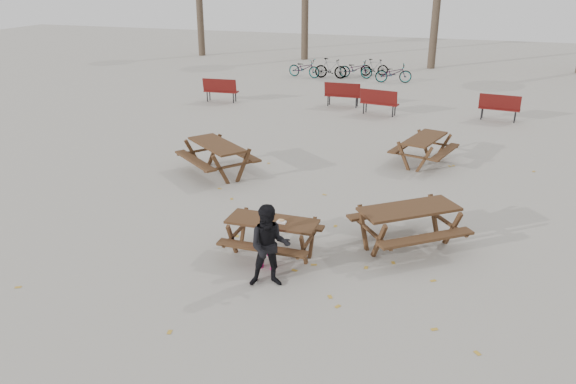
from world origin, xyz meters
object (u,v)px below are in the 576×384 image
(soda_bottle, at_px, (270,220))
(adult, at_px, (270,246))
(picnic_table_far, at_px, (424,151))
(main_picnic_table, at_px, (272,229))
(picnic_table_east, at_px, (408,227))
(picnic_table_north, at_px, (217,159))
(child, at_px, (267,241))
(food_tray, at_px, (281,222))

(soda_bottle, height_order, adult, adult)
(picnic_table_far, bearing_deg, main_picnic_table, 176.64)
(picnic_table_east, distance_m, picnic_table_far, 5.59)
(soda_bottle, xyz_separation_m, picnic_table_east, (2.52, 1.39, -0.41))
(main_picnic_table, relative_size, picnic_table_north, 0.87)
(main_picnic_table, height_order, picnic_table_north, picnic_table_north)
(picnic_table_north, xyz_separation_m, picnic_table_far, (5.43, 2.73, -0.04))
(child, relative_size, adult, 0.73)
(adult, bearing_deg, picnic_table_north, 104.11)
(soda_bottle, xyz_separation_m, adult, (0.33, -0.95, -0.06))
(main_picnic_table, height_order, adult, adult)
(food_tray, height_order, child, child)
(adult, height_order, picnic_table_north, adult)
(picnic_table_far, bearing_deg, picnic_table_north, 132.08)
(picnic_table_far, bearing_deg, adult, -178.59)
(adult, distance_m, picnic_table_far, 8.17)
(adult, distance_m, picnic_table_east, 3.22)
(food_tray, relative_size, child, 0.16)
(soda_bottle, relative_size, picnic_table_north, 0.08)
(food_tray, bearing_deg, picnic_table_far, 73.03)
(main_picnic_table, distance_m, adult, 1.17)
(picnic_table_east, bearing_deg, picnic_table_north, 115.15)
(soda_bottle, xyz_separation_m, picnic_table_north, (-3.13, 4.24, -0.40))
(food_tray, relative_size, picnic_table_north, 0.09)
(child, distance_m, adult, 0.67)
(picnic_table_east, xyz_separation_m, picnic_table_far, (-0.22, 5.58, -0.04))
(soda_bottle, relative_size, child, 0.15)
(food_tray, height_order, picnic_table_north, picnic_table_north)
(picnic_table_east, bearing_deg, child, 177.62)
(soda_bottle, bearing_deg, food_tray, 24.04)
(food_tray, bearing_deg, adult, -82.88)
(main_picnic_table, bearing_deg, adult, -72.55)
(picnic_table_east, bearing_deg, main_picnic_table, 167.96)
(main_picnic_table, height_order, child, child)
(main_picnic_table, relative_size, adult, 1.14)
(food_tray, distance_m, picnic_table_far, 7.20)
(main_picnic_table, xyz_separation_m, picnic_table_north, (-3.11, 4.09, -0.14))
(adult, xyz_separation_m, picnic_table_east, (2.19, 2.33, -0.35))
(adult, relative_size, picnic_table_north, 0.76)
(food_tray, distance_m, soda_bottle, 0.23)
(picnic_table_north, height_order, picnic_table_far, picnic_table_north)
(child, height_order, picnic_table_far, child)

